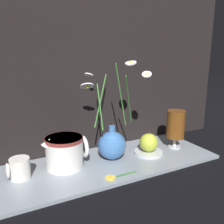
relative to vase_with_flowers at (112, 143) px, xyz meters
The scene contains 10 objects.
ground_plane 0.08m from the vase_with_flowers, 126.45° to the right, with size 6.00×6.00×0.00m, color black.
shelf 0.08m from the vase_with_flowers, 126.45° to the right, with size 0.83×0.31×0.01m.
backdrop_wall 0.50m from the vase_with_flowers, 96.03° to the left, with size 1.33×0.02×1.10m.
vase_with_flowers is the anchor object (origin of this frame).
yellow_mug 0.34m from the vase_with_flowers, behind, with size 0.08×0.07×0.07m.
ceramic_pitcher 0.18m from the vase_with_flowers, behind, with size 0.16×0.14×0.13m.
tea_glass 0.30m from the vase_with_flowers, ahead, with size 0.08×0.08×0.16m.
saucer_plate 0.17m from the vase_with_flowers, ahead, with size 0.12×0.12×0.01m.
orange_fruit 0.16m from the vase_with_flowers, ahead, with size 0.08×0.08×0.08m.
loose_daisy 0.16m from the vase_with_flowers, 114.81° to the right, with size 0.12×0.04×0.01m.
Camera 1 is at (-0.40, -0.78, 0.43)m, focal length 40.00 mm.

